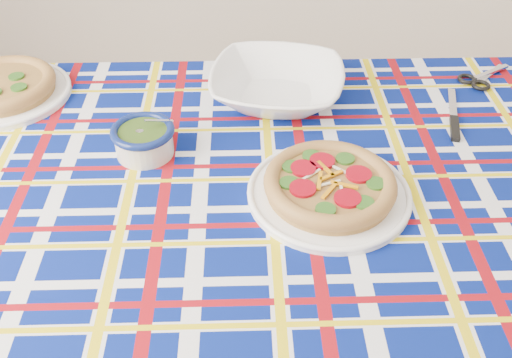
{
  "coord_description": "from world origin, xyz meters",
  "views": [
    {
      "loc": [
        -0.56,
        -0.61,
        1.4
      ],
      "look_at": [
        -0.55,
        0.17,
        0.76
      ],
      "focal_mm": 40.0,
      "sensor_mm": 36.0,
      "label": 1
    }
  ],
  "objects_px": {
    "dining_table": "(237,224)",
    "serving_bowl": "(277,85)",
    "pesto_bowl": "(143,138)",
    "main_focaccia_plate": "(330,184)"
  },
  "relations": [
    {
      "from": "dining_table",
      "to": "serving_bowl",
      "type": "distance_m",
      "value": 0.35
    },
    {
      "from": "pesto_bowl",
      "to": "serving_bowl",
      "type": "relative_size",
      "value": 0.42
    },
    {
      "from": "dining_table",
      "to": "pesto_bowl",
      "type": "xyz_separation_m",
      "value": [
        -0.18,
        0.12,
        0.11
      ]
    },
    {
      "from": "main_focaccia_plate",
      "to": "serving_bowl",
      "type": "height_order",
      "value": "serving_bowl"
    },
    {
      "from": "main_focaccia_plate",
      "to": "pesto_bowl",
      "type": "bearing_deg",
      "value": 158.41
    },
    {
      "from": "dining_table",
      "to": "main_focaccia_plate",
      "type": "bearing_deg",
      "value": -4.22
    },
    {
      "from": "main_focaccia_plate",
      "to": "pesto_bowl",
      "type": "xyz_separation_m",
      "value": [
        -0.34,
        0.13,
        0.01
      ]
    },
    {
      "from": "main_focaccia_plate",
      "to": "pesto_bowl",
      "type": "distance_m",
      "value": 0.37
    },
    {
      "from": "main_focaccia_plate",
      "to": "serving_bowl",
      "type": "relative_size",
      "value": 1.03
    },
    {
      "from": "dining_table",
      "to": "serving_bowl",
      "type": "xyz_separation_m",
      "value": [
        0.09,
        0.32,
        0.11
      ]
    }
  ]
}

